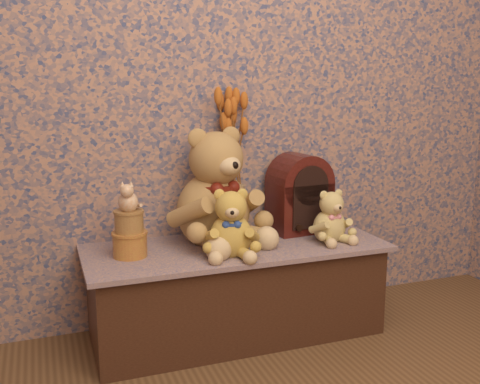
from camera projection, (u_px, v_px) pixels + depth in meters
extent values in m
cube|color=#374772|center=(216.00, 31.00, 2.38)|extent=(3.00, 0.10, 2.60)
cube|color=#3C437B|center=(236.00, 290.00, 2.37)|extent=(1.27, 0.51, 0.40)
cylinder|color=tan|center=(230.00, 209.00, 2.51)|extent=(0.17, 0.17, 0.22)
cylinder|color=gold|center=(130.00, 245.00, 2.17)|extent=(0.13, 0.13, 0.10)
cylinder|color=tan|center=(129.00, 222.00, 2.15)|extent=(0.14, 0.14, 0.09)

